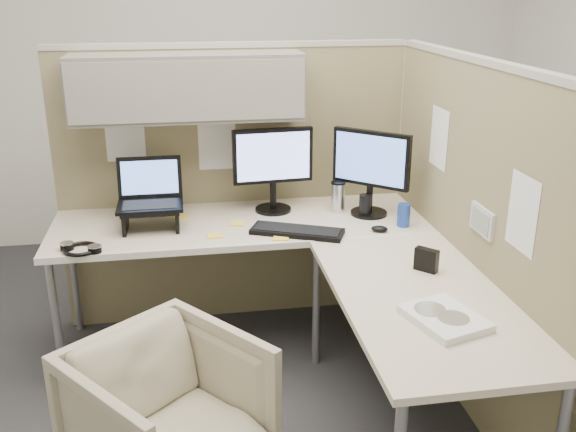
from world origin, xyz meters
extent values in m
plane|color=#2B2A2E|center=(0.00, 0.00, 0.00)|extent=(4.50, 4.50, 0.00)
cube|color=#8C815C|center=(-0.10, 0.90, 0.80)|extent=(2.00, 0.05, 1.60)
cube|color=#A8A399|center=(-0.10, 0.90, 1.61)|extent=(2.00, 0.06, 0.03)
cube|color=slate|center=(-0.35, 0.75, 1.42)|extent=(1.20, 0.34, 0.34)
cube|color=gray|center=(-0.35, 0.57, 1.42)|extent=(1.18, 0.01, 0.30)
plane|color=white|center=(-0.70, 0.87, 1.15)|extent=(0.26, 0.00, 0.26)
plane|color=white|center=(-0.20, 0.87, 1.08)|extent=(0.26, 0.00, 0.26)
cube|color=#8C815C|center=(0.90, -0.10, 0.80)|extent=(0.05, 2.00, 1.60)
cube|color=#A8A399|center=(0.90, -0.10, 1.61)|extent=(0.06, 2.00, 0.03)
cube|color=#A8A399|center=(0.90, 0.90, 0.80)|extent=(0.06, 0.06, 1.60)
cube|color=silver|center=(0.87, -0.25, 0.96)|extent=(0.02, 0.20, 0.12)
cube|color=gray|center=(0.86, -0.25, 0.96)|extent=(0.00, 0.16, 0.09)
plane|color=white|center=(0.87, 0.30, 1.20)|extent=(0.00, 0.26, 0.26)
plane|color=white|center=(0.87, -0.55, 1.10)|extent=(0.00, 0.26, 0.26)
cube|color=beige|center=(-0.10, 0.54, 0.71)|extent=(2.00, 0.68, 0.03)
cube|color=beige|center=(0.54, -0.45, 0.71)|extent=(0.68, 1.30, 0.03)
cube|color=white|center=(-0.10, 0.20, 0.71)|extent=(2.00, 0.02, 0.03)
cylinder|color=gray|center=(-1.05, 0.25, 0.35)|extent=(0.04, 0.04, 0.70)
cylinder|color=gray|center=(-1.05, 0.83, 0.35)|extent=(0.04, 0.04, 0.70)
cylinder|color=gray|center=(0.25, 0.25, 0.35)|extent=(0.04, 0.04, 0.70)
imported|color=#B7AD91|center=(-0.51, -0.49, 0.34)|extent=(0.89, 0.88, 0.67)
cylinder|color=black|center=(0.09, 0.68, 0.74)|extent=(0.20, 0.20, 0.02)
cylinder|color=black|center=(0.09, 0.68, 0.82)|extent=(0.04, 0.04, 0.15)
cube|color=black|center=(0.09, 0.68, 1.05)|extent=(0.44, 0.07, 0.30)
cube|color=#8799EA|center=(0.09, 0.66, 1.05)|extent=(0.40, 0.03, 0.26)
cylinder|color=black|center=(0.60, 0.53, 0.74)|extent=(0.20, 0.20, 0.02)
cylinder|color=black|center=(0.60, 0.53, 0.82)|extent=(0.04, 0.04, 0.15)
cube|color=black|center=(0.60, 0.53, 1.05)|extent=(0.35, 0.32, 0.30)
cube|color=#5885F0|center=(0.58, 0.52, 1.05)|extent=(0.30, 0.27, 0.26)
cube|color=black|center=(-0.57, 0.51, 0.84)|extent=(0.29, 0.23, 0.01)
cube|color=black|center=(-0.70, 0.51, 0.79)|extent=(0.02, 0.21, 0.12)
cube|color=black|center=(-0.44, 0.51, 0.79)|extent=(0.02, 0.21, 0.12)
cube|color=black|center=(-0.57, 0.51, 0.86)|extent=(0.33, 0.23, 0.02)
cube|color=black|center=(-0.57, 0.65, 0.97)|extent=(0.33, 0.06, 0.21)
cube|color=#598CF2|center=(-0.57, 0.64, 0.97)|extent=(0.29, 0.04, 0.17)
cube|color=black|center=(0.16, 0.31, 0.74)|extent=(0.49, 0.33, 0.02)
ellipsoid|color=black|center=(0.58, 0.27, 0.75)|extent=(0.10, 0.08, 0.03)
cylinder|color=silver|center=(0.44, 0.61, 0.81)|extent=(0.08, 0.08, 0.16)
cylinder|color=black|center=(0.44, 0.61, 0.90)|extent=(0.08, 0.08, 0.01)
cylinder|color=#1E3FA5|center=(0.72, 0.33, 0.79)|extent=(0.07, 0.07, 0.12)
cylinder|color=black|center=(0.57, 0.51, 0.79)|extent=(0.07, 0.07, 0.12)
cube|color=yellow|center=(0.07, 0.26, 0.73)|extent=(0.09, 0.09, 0.01)
cube|color=yellow|center=(-0.26, 0.34, 0.73)|extent=(0.08, 0.08, 0.01)
cube|color=yellow|center=(-0.42, 0.64, 0.73)|extent=(0.09, 0.09, 0.01)
cube|color=yellow|center=(-0.13, 0.49, 0.73)|extent=(0.09, 0.09, 0.01)
torus|color=black|center=(-0.90, 0.25, 0.74)|extent=(0.22, 0.22, 0.02)
cylinder|color=black|center=(-0.96, 0.28, 0.75)|extent=(0.06, 0.06, 0.03)
cylinder|color=black|center=(-0.83, 0.22, 0.75)|extent=(0.06, 0.06, 0.03)
cube|color=white|center=(0.54, -0.67, 0.74)|extent=(0.31, 0.35, 0.03)
cylinder|color=silver|center=(0.56, -0.70, 0.76)|extent=(0.12, 0.12, 0.00)
cylinder|color=silver|center=(0.50, -0.62, 0.76)|extent=(0.12, 0.12, 0.00)
cube|color=black|center=(0.64, -0.22, 0.78)|extent=(0.10, 0.10, 0.10)
cube|color=white|center=(0.63, -0.24, 0.78)|extent=(0.06, 0.06, 0.08)
camera|label=1|loc=(-0.39, -2.67, 1.92)|focal=40.00mm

